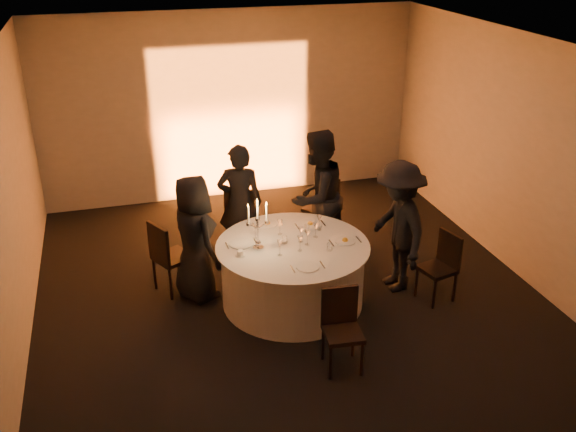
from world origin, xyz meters
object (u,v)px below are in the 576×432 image
object	(u,v)px
chair_front	(341,324)
guest_back_right	(317,197)
chair_back_left	(240,215)
guest_back_left	(240,203)
guest_left	(195,239)
chair_right	(442,263)
coffee_cup	(240,253)
chair_back_right	(324,207)
guest_right	(398,227)
banquet_table	(293,274)
chair_left	(167,254)
candelabra	(258,231)

from	to	relation	value
chair_front	guest_back_right	xyz separation A→B (m)	(0.47, 2.24, 0.42)
chair_back_left	chair_front	distance (m)	2.81
chair_back_left	guest_back_left	xyz separation A→B (m)	(-0.04, -0.25, 0.29)
guest_left	guest_back_right	distance (m)	1.77
guest_back_left	guest_back_right	size ratio (longest dim) A/B	0.90
chair_front	chair_back_left	bearing A→B (deg)	105.04
chair_right	coffee_cup	bearing A→B (deg)	-111.54
chair_back_right	guest_back_left	bearing A→B (deg)	-17.97
chair_back_left	guest_left	distance (m)	1.32
chair_back_left	coffee_cup	distance (m)	1.64
guest_back_right	guest_right	world-z (taller)	guest_back_right
chair_back_right	guest_back_left	size ratio (longest dim) A/B	0.55
banquet_table	chair_back_left	size ratio (longest dim) A/B	1.92
chair_back_left	guest_back_right	world-z (taller)	guest_back_right
guest_back_left	guest_right	bearing A→B (deg)	159.20
guest_right	coffee_cup	bearing A→B (deg)	-88.30
chair_right	coffee_cup	distance (m)	2.43
chair_left	chair_front	size ratio (longest dim) A/B	1.09
chair_left	guest_back_right	xyz separation A→B (m)	(2.01, 0.32, 0.38)
chair_left	guest_right	bearing A→B (deg)	-130.58
chair_back_left	guest_right	size ratio (longest dim) A/B	0.56
guest_back_right	chair_right	bearing A→B (deg)	97.27
guest_left	guest_back_left	bearing A→B (deg)	-64.20
chair_front	candelabra	bearing A→B (deg)	118.45
chair_back_left	guest_back_right	size ratio (longest dim) A/B	0.52
banquet_table	guest_back_left	size ratio (longest dim) A/B	1.11
guest_left	guest_right	world-z (taller)	guest_right
chair_back_right	chair_right	bearing A→B (deg)	84.78
candelabra	chair_back_left	bearing A→B (deg)	86.56
chair_right	guest_back_right	distance (m)	1.83
banquet_table	guest_back_left	bearing A→B (deg)	106.00
chair_right	banquet_table	bearing A→B (deg)	-117.08
chair_back_right	candelabra	xyz separation A→B (m)	(-1.31, -1.47, 0.48)
chair_front	coffee_cup	distance (m)	1.45
banquet_table	guest_right	bearing A→B (deg)	-0.55
candelabra	chair_right	bearing A→B (deg)	-11.31
chair_front	chair_back_right	bearing A→B (deg)	80.22
chair_back_right	chair_right	distance (m)	2.08
guest_right	chair_left	bearing A→B (deg)	-104.09
chair_back_right	candelabra	size ratio (longest dim) A/B	1.44
chair_right	guest_right	distance (m)	0.68
guest_back_left	chair_back_right	bearing A→B (deg)	-152.85
chair_front	guest_right	world-z (taller)	guest_right
chair_front	candelabra	world-z (taller)	candelabra
guest_back_left	candelabra	bearing A→B (deg)	103.68
banquet_table	guest_back_right	bearing A→B (deg)	57.68
chair_left	guest_back_right	distance (m)	2.07
chair_left	candelabra	bearing A→B (deg)	-148.92
chair_back_left	guest_left	world-z (taller)	guest_left
guest_left	chair_back_left	bearing A→B (deg)	-58.07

